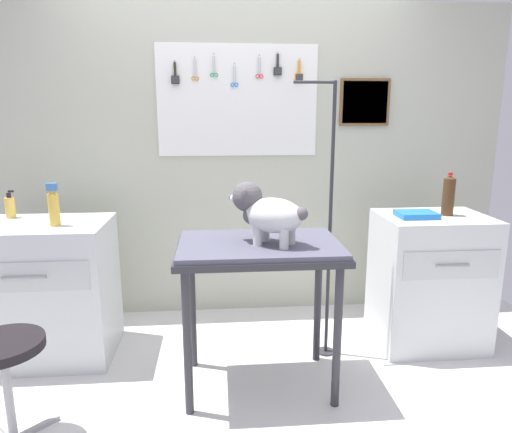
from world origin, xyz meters
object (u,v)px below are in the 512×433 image
cabinet_right (429,280)px  shampoo_bottle (54,207)px  soda_bottle (448,195)px  dog (266,212)px  counter_left (46,290)px  grooming_table (259,260)px  stool (4,359)px  grooming_arm (328,234)px

cabinet_right → shampoo_bottle: 2.41m
cabinet_right → soda_bottle: soda_bottle is taller
dog → shampoo_bottle: size_ratio=1.67×
counter_left → dog: bearing=-19.8°
counter_left → soda_bottle: size_ratio=3.14×
grooming_table → counter_left: bearing=160.9°
stool → soda_bottle: soda_bottle is taller
grooming_table → soda_bottle: bearing=18.3°
dog → stool: dog is taller
soda_bottle → cabinet_right: bearing=-176.2°
dog → counter_left: 1.53m
grooming_arm → dog: (-0.42, -0.34, 0.22)m
stool → shampoo_bottle: shampoo_bottle is taller
grooming_arm → soda_bottle: (0.80, 0.10, 0.21)m
grooming_arm → soda_bottle: grooming_arm is taller
counter_left → shampoo_bottle: (0.12, -0.07, 0.54)m
grooming_table → counter_left: (-1.30, 0.45, -0.31)m
grooming_table → shampoo_bottle: 1.26m
stool → shampoo_bottle: bearing=88.7°
soda_bottle → shampoo_bottle: bearing=-179.2°
cabinet_right → soda_bottle: size_ratio=3.18×
cabinet_right → soda_bottle: bearing=3.8°
grooming_arm → grooming_table: bearing=-145.4°
counter_left → shampoo_bottle: shampoo_bottle is taller
grooming_arm → shampoo_bottle: grooming_arm is taller
grooming_table → stool: (-1.20, -0.38, -0.31)m
cabinet_right → dog: bearing=-159.1°
stool → shampoo_bottle: (0.02, 0.76, 0.55)m
grooming_arm → dog: size_ratio=3.99×
grooming_table → dog: size_ratio=2.08×
dog → shampoo_bottle: dog is taller
counter_left → stool: 0.84m
stool → grooming_table: bearing=17.7°
dog → shampoo_bottle: (-1.21, 0.41, -0.04)m
grooming_table → counter_left: counter_left is taller
grooming_table → shampoo_bottle: bearing=162.2°
shampoo_bottle → soda_bottle: size_ratio=0.92×
grooming_arm → shampoo_bottle: size_ratio=6.68×
grooming_table → stool: size_ratio=1.70×
counter_left → soda_bottle: soda_bottle is taller
counter_left → cabinet_right: bearing=-1.0°
shampoo_bottle → counter_left: bearing=149.3°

